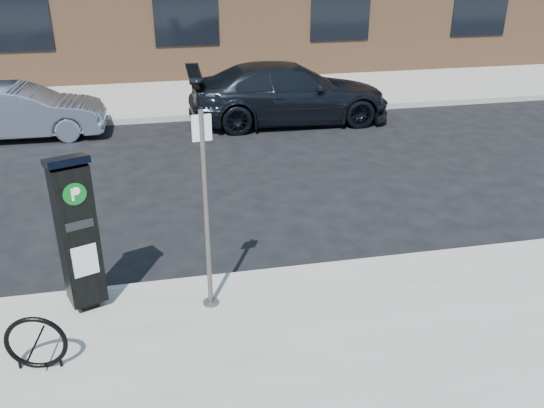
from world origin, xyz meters
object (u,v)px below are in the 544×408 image
object	(u,v)px
car_silver	(21,112)
sign_pole	(206,215)
bike_rack	(36,343)
car_dark	(289,93)
parking_kiosk	(77,232)

from	to	relation	value
car_silver	sign_pole	bearing A→B (deg)	-154.70
bike_rack	car_dark	bearing A→B (deg)	69.00
parking_kiosk	sign_pole	size ratio (longest dim) A/B	0.80
car_dark	sign_pole	bearing A→B (deg)	161.28
sign_pole	bike_rack	bearing A→B (deg)	-162.90
sign_pole	car_dark	world-z (taller)	sign_pole
car_silver	car_dark	distance (m)	6.51
sign_pole	car_dark	xyz separation A→B (m)	(2.91, 8.03, -0.66)
parking_kiosk	car_silver	distance (m)	8.05
sign_pole	bike_rack	size ratio (longest dim) A/B	3.81
bike_rack	car_dark	size ratio (longest dim) A/B	0.13
car_silver	car_dark	size ratio (longest dim) A/B	0.74
car_dark	car_silver	bearing A→B (deg)	91.19
sign_pole	car_silver	world-z (taller)	sign_pole
parking_kiosk	bike_rack	size ratio (longest dim) A/B	3.06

